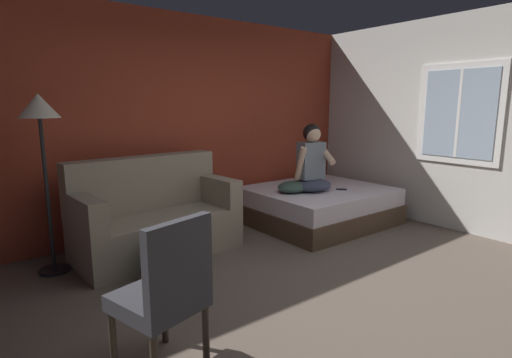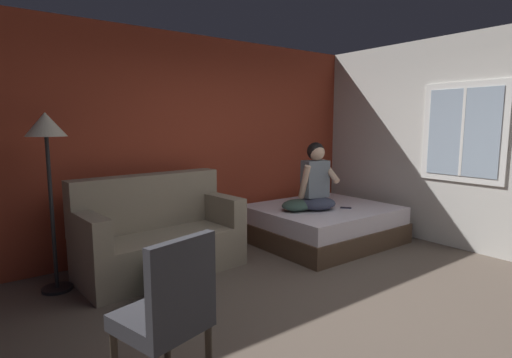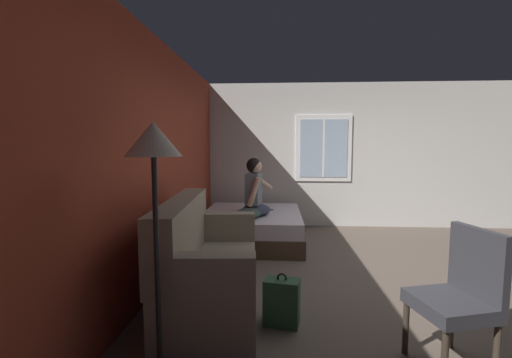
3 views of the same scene
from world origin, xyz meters
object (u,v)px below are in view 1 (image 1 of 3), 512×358
throw_pillow (293,187)px  person_seated (312,164)px  bed (318,205)px  floor_lamp (40,124)px  couch (155,217)px  cell_phone (341,189)px  side_chair (166,291)px  backpack (159,261)px

throw_pillow → person_seated: bearing=-19.3°
bed → floor_lamp: bearing=173.1°
couch → cell_phone: 2.47m
throw_pillow → cell_phone: bearing=-25.3°
floor_lamp → side_chair: bearing=-83.6°
person_seated → throw_pillow: (-0.24, 0.08, -0.29)m
backpack → bed: bearing=9.9°
couch → floor_lamp: bearing=174.3°
couch → backpack: couch is taller
person_seated → floor_lamp: size_ratio=0.51×
bed → throw_pillow: bearing=176.7°
throw_pillow → cell_phone: 0.67m
throw_pillow → floor_lamp: bearing=172.6°
throw_pillow → cell_phone: size_ratio=3.33×
cell_phone → backpack: bearing=143.8°
person_seated → couch: bearing=170.3°
cell_phone → side_chair: bearing=163.7°
bed → backpack: 2.57m
couch → person_seated: bearing=-9.7°
side_chair → person_seated: bearing=29.6°
side_chair → floor_lamp: floor_lamp is taller
person_seated → bed: bearing=15.9°
couch → floor_lamp: (-1.01, 0.10, 1.04)m
couch → backpack: (-0.28, -0.73, -0.20)m
bed → cell_phone: size_ratio=12.54×
bed → throw_pillow: throw_pillow is taller
couch → cell_phone: bearing=-12.9°
person_seated → throw_pillow: size_ratio=1.82×
floor_lamp → couch: bearing=-5.7°
side_chair → person_seated: 3.25m
bed → cell_phone: (0.16, -0.26, 0.25)m
person_seated → throw_pillow: 0.38m
side_chair → person_seated: (2.81, 1.60, 0.30)m
couch → cell_phone: size_ratio=12.17×
couch → floor_lamp: floor_lamp is taller
couch → throw_pillow: (1.80, -0.26, 0.16)m
bed → throw_pillow: size_ratio=3.76×
couch → throw_pillow: couch is taller
couch → throw_pillow: size_ratio=3.65×
couch → bed: bearing=-7.4°
cell_phone → floor_lamp: size_ratio=0.08×
side_chair → throw_pillow: (2.57, 1.69, 0.02)m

